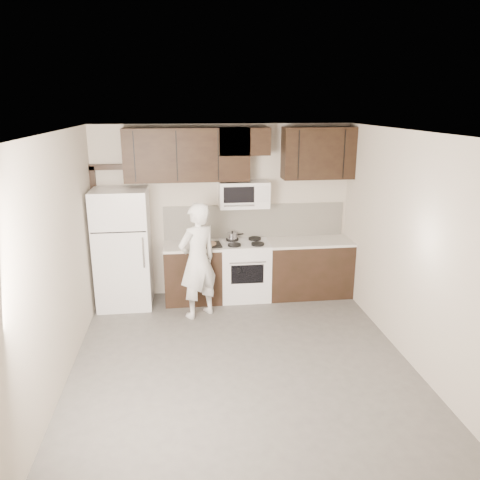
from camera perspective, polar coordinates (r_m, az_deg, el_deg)
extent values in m
plane|color=#53504D|center=(5.83, 0.15, -14.56)|extent=(4.50, 4.50, 0.00)
plane|color=beige|center=(7.42, -2.02, 3.53)|extent=(4.00, 0.00, 4.00)
plane|color=white|center=(5.01, 0.18, 12.99)|extent=(4.50, 4.50, 0.00)
cube|color=black|center=(7.36, -5.74, -4.09)|extent=(0.87, 0.62, 0.87)
cube|color=black|center=(7.62, 8.36, -3.47)|extent=(1.32, 0.62, 0.87)
cube|color=white|center=(7.22, -5.84, -0.70)|extent=(0.87, 0.64, 0.04)
cube|color=white|center=(7.48, 8.51, -0.18)|extent=(1.32, 0.64, 0.04)
cube|color=white|center=(7.41, 0.57, -3.77)|extent=(0.76, 0.62, 0.89)
cube|color=white|center=(7.27, 0.58, -0.40)|extent=(0.76, 0.62, 0.02)
cube|color=black|center=(7.11, 0.90, -4.19)|extent=(0.50, 0.01, 0.30)
cylinder|color=silver|center=(7.01, 0.95, -2.76)|extent=(0.55, 0.02, 0.02)
cylinder|color=black|center=(7.10, -0.69, -0.60)|extent=(0.20, 0.20, 0.03)
cylinder|color=black|center=(7.15, 2.18, -0.50)|extent=(0.20, 0.20, 0.03)
cylinder|color=black|center=(7.39, -0.95, 0.07)|extent=(0.20, 0.20, 0.03)
cylinder|color=black|center=(7.43, 1.81, 0.17)|extent=(0.20, 0.20, 0.03)
cube|color=silver|center=(7.51, 1.80, 2.35)|extent=(2.90, 0.02, 0.54)
cube|color=black|center=(7.08, -6.48, 10.28)|extent=(1.85, 0.35, 0.78)
cube|color=black|center=(7.37, 9.51, 10.41)|extent=(1.10, 0.35, 0.78)
cube|color=black|center=(7.12, 0.47, 11.96)|extent=(0.76, 0.35, 0.40)
cube|color=white|center=(7.21, 0.47, 5.59)|extent=(0.76, 0.38, 0.40)
cube|color=black|center=(7.00, -0.13, 5.52)|extent=(0.46, 0.01, 0.24)
cube|color=silver|center=(7.05, 2.79, 5.58)|extent=(0.18, 0.01, 0.24)
cylinder|color=silver|center=(7.01, -0.10, 4.20)|extent=(0.46, 0.02, 0.02)
cube|color=white|center=(7.22, -14.07, -1.02)|extent=(0.80, 0.72, 1.80)
cube|color=black|center=(6.78, -14.62, 0.90)|extent=(0.77, 0.01, 0.02)
cylinder|color=silver|center=(6.80, -11.71, -1.50)|extent=(0.03, 0.03, 0.45)
cube|color=black|center=(7.55, -16.96, 0.69)|extent=(0.08, 0.08, 2.10)
cube|color=black|center=(7.32, -15.99, 8.54)|extent=(0.50, 0.08, 0.08)
cylinder|color=silver|center=(7.37, -0.95, 0.42)|extent=(0.16, 0.16, 0.12)
sphere|color=black|center=(7.35, -0.96, 0.99)|extent=(0.03, 0.03, 0.03)
cylinder|color=black|center=(7.42, -0.12, 0.68)|extent=(0.15, 0.07, 0.02)
cube|color=black|center=(7.12, -4.05, -0.62)|extent=(0.45, 0.36, 0.02)
cylinder|color=tan|center=(7.12, -4.06, -0.45)|extent=(0.31, 0.31, 0.02)
imported|color=white|center=(6.67, -5.18, -2.53)|extent=(0.74, 0.67, 1.69)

